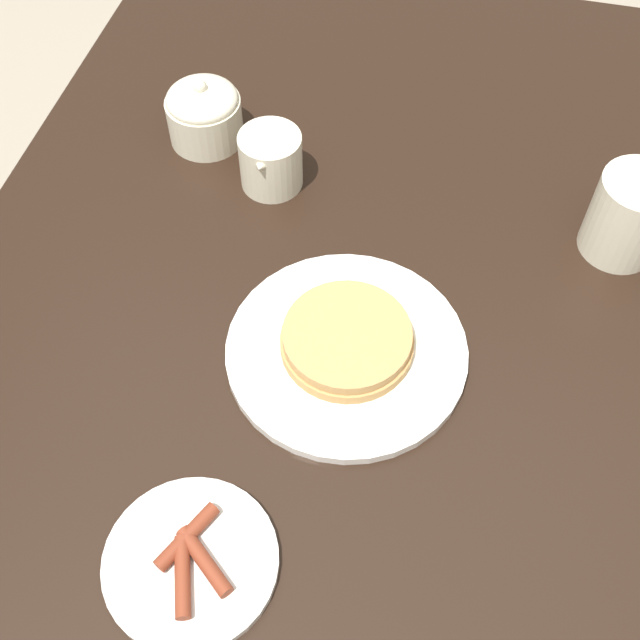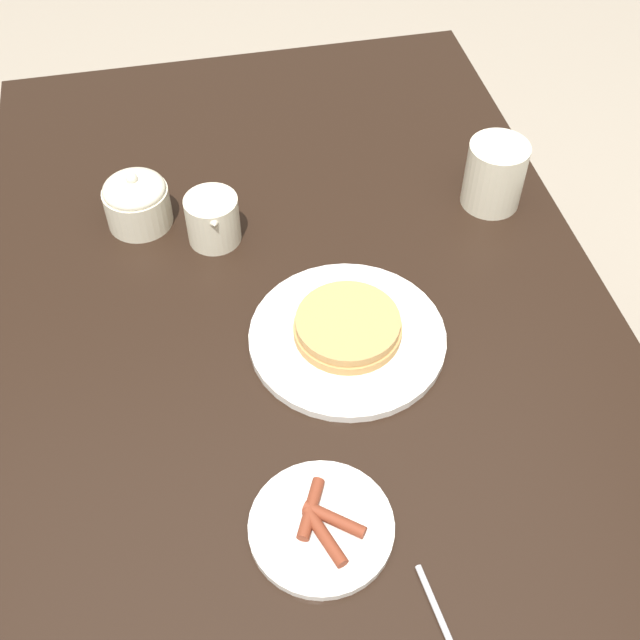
% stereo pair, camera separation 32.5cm
% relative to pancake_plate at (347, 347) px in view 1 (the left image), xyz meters
% --- Properties ---
extents(ground_plane, '(8.00, 8.00, 0.00)m').
position_rel_pancake_plate_xyz_m(ground_plane, '(0.04, 0.05, -0.75)').
color(ground_plane, gray).
extents(dining_table, '(1.35, 0.84, 0.73)m').
position_rel_pancake_plate_xyz_m(dining_table, '(0.04, 0.05, -0.14)').
color(dining_table, black).
rests_on(dining_table, ground_plane).
extents(pancake_plate, '(0.26, 0.26, 0.04)m').
position_rel_pancake_plate_xyz_m(pancake_plate, '(0.00, 0.00, 0.00)').
color(pancake_plate, white).
rests_on(pancake_plate, dining_table).
extents(side_plate_bacon, '(0.16, 0.16, 0.02)m').
position_rel_pancake_plate_xyz_m(side_plate_bacon, '(-0.25, 0.09, -0.01)').
color(side_plate_bacon, silver).
rests_on(side_plate_bacon, dining_table).
extents(coffee_mug, '(0.12, 0.09, 0.10)m').
position_rel_pancake_plate_xyz_m(coffee_mug, '(0.23, -0.28, 0.04)').
color(coffee_mug, beige).
rests_on(coffee_mug, dining_table).
extents(creamer_pitcher, '(0.11, 0.08, 0.08)m').
position_rel_pancake_plate_xyz_m(creamer_pitcher, '(0.23, 0.15, 0.02)').
color(creamer_pitcher, beige).
rests_on(creamer_pitcher, dining_table).
extents(sugar_bowl, '(0.10, 0.10, 0.09)m').
position_rel_pancake_plate_xyz_m(sugar_bowl, '(0.29, 0.25, 0.03)').
color(sugar_bowl, beige).
rests_on(sugar_bowl, dining_table).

